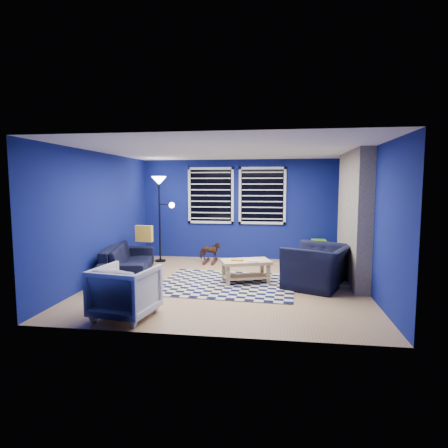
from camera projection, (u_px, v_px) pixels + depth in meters
name	position (u px, v px, depth m)	size (l,w,h in m)	color
floor	(227.00, 284.00, 7.11)	(5.00, 5.00, 0.00)	tan
ceiling	(227.00, 150.00, 6.85)	(5.00, 5.00, 0.00)	white
wall_back	(240.00, 209.00, 9.45)	(5.00, 5.00, 0.00)	navy
wall_left	(101.00, 217.00, 7.33)	(5.00, 5.00, 0.00)	navy
wall_right	(367.00, 220.00, 6.64)	(5.00, 5.00, 0.00)	navy
fireplace	(353.00, 220.00, 7.15)	(0.65, 2.00, 2.50)	gray
window_left	(211.00, 196.00, 9.48)	(1.17, 0.06, 1.42)	black
window_right	(262.00, 196.00, 9.29)	(1.17, 0.06, 1.42)	black
tv	(344.00, 205.00, 8.60)	(0.07, 1.00, 0.58)	black
rug	(227.00, 284.00, 7.06)	(2.50, 2.00, 0.02)	black
sofa	(128.00, 261.00, 7.70)	(0.84, 2.16, 0.63)	black
armchair_big	(318.00, 266.00, 6.83)	(1.04, 1.19, 0.77)	black
armchair_bent	(125.00, 291.00, 5.28)	(0.79, 0.81, 0.74)	gray
rocking_horse	(210.00, 251.00, 8.98)	(0.50, 0.23, 0.42)	#492917
coffee_table	(246.00, 266.00, 7.14)	(1.04, 0.80, 0.46)	#DEC07D
cabinet	(318.00, 252.00, 9.04)	(0.58, 0.40, 0.56)	#DEC07D
floor_lamp	(160.00, 192.00, 8.99)	(0.56, 0.35, 2.07)	black
throw_pillow	(144.00, 234.00, 8.16)	(0.38, 0.11, 0.36)	gold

